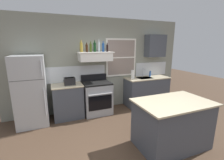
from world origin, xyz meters
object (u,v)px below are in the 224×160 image
(bottle_balsamic_dark, at_px, (107,48))
(toaster, at_px, (70,81))
(bottle_blue_liqueur, at_px, (103,47))
(dish_soap_bottle, at_px, (150,74))
(kitchen_island, at_px, (172,124))
(refrigerator, at_px, (31,91))
(bottle_clear_tall, at_px, (99,47))
(stove_range, at_px, (97,97))
(bottle_dark_green_wine, at_px, (95,47))
(bottle_olive_oil_square, at_px, (91,48))
(paper_towel_roll, at_px, (133,74))
(bottle_champagne_gold_foil, at_px, (81,47))
(bottle_brown_stout, at_px, (87,48))

(bottle_balsamic_dark, bearing_deg, toaster, -176.51)
(bottle_blue_liqueur, bearing_deg, dish_soap_bottle, 1.52)
(kitchen_island, bearing_deg, refrigerator, 142.82)
(bottle_clear_tall, xyz_separation_m, kitchen_island, (0.80, -2.07, -1.43))
(toaster, distance_m, bottle_clear_tall, 1.22)
(toaster, bearing_deg, stove_range, -0.04)
(bottle_blue_liqueur, distance_m, kitchen_island, 2.59)
(bottle_dark_green_wine, distance_m, bottle_balsamic_dark, 0.35)
(toaster, height_order, bottle_olive_oil_square, bottle_olive_oil_square)
(refrigerator, height_order, bottle_olive_oil_square, bottle_olive_oil_square)
(refrigerator, relative_size, stove_range, 1.56)
(bottle_blue_liqueur, bearing_deg, toaster, -174.49)
(bottle_dark_green_wine, relative_size, bottle_clear_tall, 0.93)
(bottle_balsamic_dark, relative_size, paper_towel_roll, 0.89)
(bottle_dark_green_wine, height_order, bottle_blue_liqueur, bottle_dark_green_wine)
(bottle_blue_liqueur, height_order, bottle_balsamic_dark, bottle_blue_liqueur)
(dish_soap_bottle, bearing_deg, paper_towel_roll, -171.96)
(kitchen_island, bearing_deg, bottle_olive_oil_square, 116.56)
(bottle_balsamic_dark, bearing_deg, bottle_dark_green_wine, 177.08)
(paper_towel_roll, bearing_deg, bottle_balsamic_dark, 178.00)
(stove_range, bearing_deg, bottle_blue_liqueur, 21.42)
(refrigerator, bearing_deg, bottle_blue_liqueur, 3.54)
(bottle_blue_liqueur, bearing_deg, bottle_dark_green_wine, -177.73)
(stove_range, height_order, bottle_dark_green_wine, bottle_dark_green_wine)
(toaster, relative_size, bottle_champagne_gold_foil, 0.96)
(bottle_clear_tall, xyz_separation_m, bottle_balsamic_dark, (0.23, -0.04, -0.04))
(bottle_champagne_gold_foil, bearing_deg, paper_towel_roll, -3.69)
(bottle_blue_liqueur, bearing_deg, kitchen_island, -71.89)
(bottle_blue_liqueur, bearing_deg, paper_towel_roll, -3.47)
(bottle_clear_tall, xyz_separation_m, paper_towel_roll, (1.05, -0.07, -0.84))
(toaster, bearing_deg, bottle_blue_liqueur, 5.51)
(bottle_brown_stout, relative_size, bottle_dark_green_wine, 0.81)
(toaster, bearing_deg, bottle_brown_stout, 6.90)
(toaster, bearing_deg, bottle_clear_tall, 7.14)
(toaster, bearing_deg, paper_towel_roll, 1.11)
(bottle_champagne_gold_foil, xyz_separation_m, bottle_dark_green_wine, (0.35, -0.05, -0.00))
(bottle_dark_green_wine, bearing_deg, paper_towel_roll, -2.28)
(bottle_clear_tall, xyz_separation_m, bottle_blue_liqueur, (0.12, -0.01, -0.02))
(bottle_olive_oil_square, relative_size, bottle_dark_green_wine, 0.90)
(bottle_brown_stout, bearing_deg, bottle_dark_green_wine, 5.93)
(bottle_blue_liqueur, bearing_deg, bottle_clear_tall, 173.98)
(bottle_blue_liqueur, xyz_separation_m, dish_soap_bottle, (1.64, 0.04, -0.87))
(bottle_clear_tall, distance_m, dish_soap_bottle, 1.97)
(bottle_dark_green_wine, xyz_separation_m, kitchen_island, (0.92, -2.05, -1.42))
(refrigerator, distance_m, bottle_blue_liqueur, 2.15)
(bottle_dark_green_wine, relative_size, paper_towel_roll, 1.13)
(refrigerator, distance_m, toaster, 0.93)
(stove_range, distance_m, dish_soap_bottle, 1.96)
(refrigerator, height_order, kitchen_island, refrigerator)
(bottle_champagne_gold_foil, distance_m, bottle_clear_tall, 0.48)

